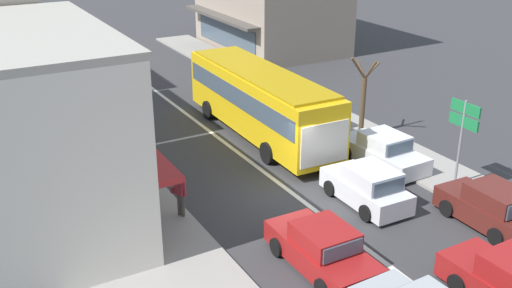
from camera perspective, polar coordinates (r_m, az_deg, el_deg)
ground_plane at (r=23.39m, az=3.55°, el=-4.76°), size 140.00×140.00×0.00m
lane_centre_line at (r=26.50m, az=-1.10°, el=-1.28°), size 0.20×28.00×0.01m
sidewalk_left at (r=26.11m, az=-16.52°, el=-2.50°), size 5.20×44.00×0.14m
kerb_right at (r=31.15m, az=7.25°, el=2.38°), size 2.80×44.00×0.12m
city_bus at (r=28.25m, az=0.41°, el=4.34°), size 2.91×10.91×3.23m
hatchback_queue_far_back at (r=22.70m, az=10.53°, el=-4.02°), size 1.86×3.73×1.54m
sedan_behind_bus_near at (r=18.80m, az=6.34°, el=-9.97°), size 1.92×4.21×1.47m
parked_hatchback_kerb_front at (r=22.45m, az=21.46°, el=-5.64°), size 1.87×3.73×1.54m
parked_sedan_kerb_second at (r=26.04m, az=11.95°, el=-0.67°), size 2.01×4.26×1.47m
parked_hatchback_kerb_third at (r=29.75m, az=5.48°, el=2.81°), size 1.89×3.74×1.54m
parked_hatchback_kerb_rear at (r=34.43m, az=-0.36°, el=5.69°), size 1.82×3.70×1.54m
traffic_light_downstreet at (r=39.79m, az=-17.98°, el=10.11°), size 0.33×0.24×4.20m
directional_road_sign at (r=24.19m, az=19.15°, el=1.92°), size 0.10×1.40×3.60m
street_tree_right at (r=28.67m, az=10.16°, el=4.20°), size 1.72×1.45×3.98m
pedestrian_with_handbag_near at (r=21.33m, az=-7.25°, el=-4.55°), size 0.43×0.64×1.63m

